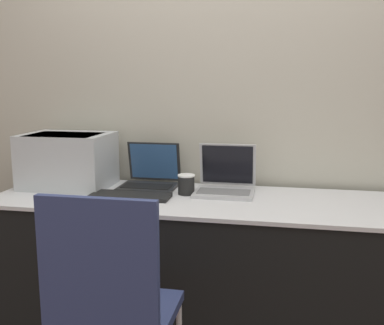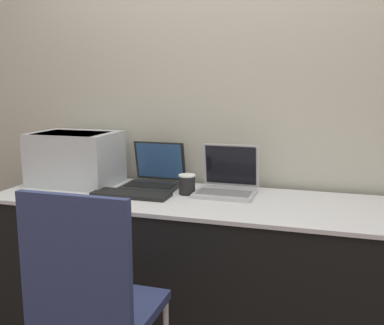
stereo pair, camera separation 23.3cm
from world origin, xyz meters
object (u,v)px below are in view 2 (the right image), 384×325
(printer, at_px, (76,156))
(coffee_cup, at_px, (187,184))
(laptop_right, at_px, (227,183))
(chair, at_px, (92,295))
(external_keyboard, at_px, (131,194))
(laptop_left, at_px, (154,177))

(printer, height_order, coffee_cup, printer)
(laptop_right, bearing_deg, chair, -107.70)
(external_keyboard, bearing_deg, printer, 157.71)
(coffee_cup, relative_size, chair, 0.11)
(printer, bearing_deg, chair, -56.40)
(laptop_left, distance_m, external_keyboard, 0.26)
(chair, bearing_deg, printer, 123.60)
(printer, height_order, external_keyboard, printer)
(laptop_left, relative_size, external_keyboard, 0.75)
(coffee_cup, bearing_deg, printer, 175.87)
(external_keyboard, bearing_deg, laptop_right, 24.37)
(external_keyboard, xyz_separation_m, coffee_cup, (0.27, 0.13, 0.04))
(laptop_left, xyz_separation_m, laptop_right, (0.44, -0.04, 0.00))
(printer, relative_size, laptop_right, 1.52)
(laptop_left, height_order, laptop_right, laptop_right)
(laptop_right, relative_size, chair, 0.33)
(printer, relative_size, external_keyboard, 1.16)
(external_keyboard, bearing_deg, laptop_left, 83.23)
(laptop_right, relative_size, coffee_cup, 2.94)
(printer, height_order, laptop_right, printer)
(coffee_cup, bearing_deg, laptop_right, 23.29)
(laptop_left, relative_size, coffee_cup, 2.90)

